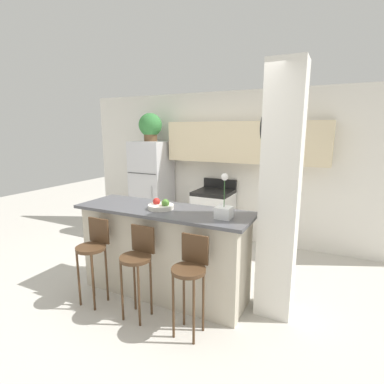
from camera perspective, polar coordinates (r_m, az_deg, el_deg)
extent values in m
plane|color=beige|center=(3.80, -5.25, -18.50)|extent=(14.00, 14.00, 0.00)
cube|color=white|center=(5.28, 6.82, 4.72)|extent=(5.60, 0.06, 2.55)
cube|color=beige|center=(4.97, 9.89, 9.32)|extent=(2.63, 0.32, 0.66)
cube|color=white|center=(5.14, 5.06, 7.58)|extent=(0.79, 0.28, 0.12)
cube|color=white|center=(3.10, 16.44, -0.60)|extent=(0.36, 0.32, 2.55)
cylinder|color=black|center=(3.07, 13.56, 11.77)|extent=(0.02, 0.25, 0.25)
cylinder|color=white|center=(3.07, 13.45, 11.78)|extent=(0.01, 0.22, 0.22)
cube|color=beige|center=(3.58, -5.40, -11.51)|extent=(1.93, 0.55, 1.01)
cube|color=#4C4C51|center=(3.41, -5.57, -3.43)|extent=(2.05, 0.67, 0.04)
cube|color=silver|center=(5.68, -7.55, -1.91)|extent=(0.63, 0.62, 1.17)
cube|color=silver|center=(5.54, -7.79, 6.73)|extent=(0.63, 0.62, 0.55)
cube|color=#333333|center=(5.32, -9.58, 3.49)|extent=(0.60, 0.01, 0.01)
cylinder|color=#B2B2B7|center=(5.30, -7.66, -2.26)|extent=(0.02, 0.02, 0.64)
cube|color=white|center=(5.17, 4.08, -5.02)|extent=(0.61, 0.61, 0.85)
cube|color=black|center=(5.06, 4.16, -0.08)|extent=(0.61, 0.61, 0.06)
cube|color=black|center=(5.30, 5.35, 1.66)|extent=(0.61, 0.04, 0.16)
cube|color=black|center=(4.88, 2.70, -5.49)|extent=(0.36, 0.01, 0.27)
cylinder|color=#4C331E|center=(3.48, -18.73, -10.06)|extent=(0.32, 0.32, 0.03)
cube|color=#4C331E|center=(3.52, -17.33, -7.00)|extent=(0.27, 0.02, 0.28)
cylinder|color=#4C331E|center=(3.62, -20.78, -15.17)|extent=(0.02, 0.02, 0.64)
cylinder|color=#4C331E|center=(3.48, -18.33, -16.10)|extent=(0.02, 0.02, 0.64)
cylinder|color=#4C331E|center=(3.75, -18.40, -14.04)|extent=(0.02, 0.02, 0.64)
cylinder|color=#4C331E|center=(3.62, -15.95, -14.87)|extent=(0.02, 0.02, 0.64)
cylinder|color=#4C331E|center=(3.11, -10.73, -12.27)|extent=(0.32, 0.32, 0.03)
cube|color=#4C331E|center=(3.15, -9.34, -8.80)|extent=(0.27, 0.02, 0.28)
cylinder|color=#4C331E|center=(3.25, -13.20, -17.94)|extent=(0.02, 0.02, 0.64)
cylinder|color=#4C331E|center=(3.14, -10.08, -18.97)|extent=(0.02, 0.02, 0.64)
cylinder|color=#4C331E|center=(3.39, -10.88, -16.50)|extent=(0.02, 0.02, 0.64)
cylinder|color=#4C331E|center=(3.28, -7.83, -17.40)|extent=(0.02, 0.02, 0.64)
cylinder|color=#4C331E|center=(2.82, -0.68, -14.67)|extent=(0.32, 0.32, 0.03)
cube|color=#4C331E|center=(2.87, 0.56, -10.77)|extent=(0.27, 0.02, 0.28)
cylinder|color=#4C331E|center=(2.95, -3.58, -20.92)|extent=(0.02, 0.02, 0.64)
cylinder|color=#4C331E|center=(2.87, 0.32, -21.95)|extent=(0.02, 0.02, 0.64)
cylinder|color=#4C331E|center=(3.11, -1.56, -19.09)|extent=(0.02, 0.02, 0.64)
cylinder|color=#4C331E|center=(3.03, 2.16, -19.98)|extent=(0.02, 0.02, 0.64)
cylinder|color=brown|center=(5.53, -7.88, 10.24)|extent=(0.24, 0.24, 0.13)
sphere|color=#387F3D|center=(5.52, -7.95, 12.54)|extent=(0.42, 0.42, 0.42)
cube|color=white|center=(3.02, 6.09, -3.92)|extent=(0.16, 0.16, 0.12)
cylinder|color=#386633|center=(2.97, 6.17, -0.21)|extent=(0.01, 0.01, 0.28)
sphere|color=white|center=(2.94, 6.24, 2.87)|extent=(0.07, 0.07, 0.07)
cylinder|color=silver|center=(3.38, -5.94, -2.82)|extent=(0.29, 0.29, 0.05)
sphere|color=#4C7F2D|center=(3.32, -5.08, -2.08)|extent=(0.09, 0.09, 0.09)
sphere|color=red|center=(3.41, -6.78, -1.81)|extent=(0.08, 0.08, 0.08)
cylinder|color=#59595B|center=(5.35, -3.86, -7.09)|extent=(0.28, 0.28, 0.38)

